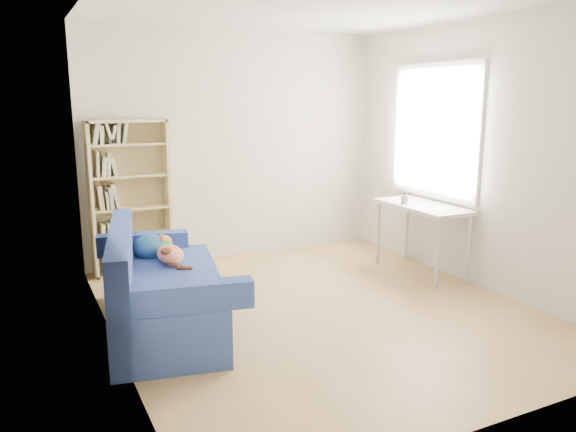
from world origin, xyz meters
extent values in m
plane|color=#A87F4C|center=(0.00, 0.00, 0.00)|extent=(4.00, 4.00, 0.00)
cube|color=silver|center=(0.00, 2.00, 1.30)|extent=(3.50, 0.04, 2.60)
cube|color=silver|center=(0.00, -2.00, 1.30)|extent=(3.50, 0.04, 2.60)
cube|color=silver|center=(-1.75, 0.00, 1.30)|extent=(0.04, 4.00, 2.60)
cube|color=silver|center=(1.75, 0.00, 1.30)|extent=(0.04, 4.00, 2.60)
cube|color=white|center=(0.00, 0.00, 2.60)|extent=(3.50, 4.00, 0.04)
cube|color=white|center=(1.75, 0.60, 1.50)|extent=(0.01, 1.20, 1.30)
cube|color=navy|center=(-1.32, 0.21, 0.22)|extent=(1.15, 1.86, 0.43)
cube|color=navy|center=(-1.65, 0.21, 0.64)|extent=(0.50, 1.73, 0.42)
cube|color=navy|center=(-1.32, 1.00, 0.53)|extent=(0.83, 0.32, 0.19)
cube|color=navy|center=(-1.32, -0.58, 0.53)|extent=(0.83, 0.32, 0.19)
cube|color=navy|center=(-1.30, 0.21, 0.45)|extent=(1.11, 1.72, 0.05)
ellipsoid|color=#2B588B|center=(-1.31, 0.76, 0.55)|extent=(0.30, 0.33, 0.23)
ellipsoid|color=red|center=(-1.22, 0.43, 0.55)|extent=(0.22, 0.39, 0.16)
ellipsoid|color=silver|center=(-1.16, 0.54, 0.54)|extent=(0.13, 0.17, 0.10)
ellipsoid|color=#33160E|center=(-1.24, 0.38, 0.59)|extent=(0.13, 0.19, 0.07)
sphere|color=red|center=(-1.20, 0.70, 0.59)|extent=(0.14, 0.14, 0.14)
cone|color=red|center=(-1.22, 0.74, 0.65)|extent=(0.06, 0.06, 0.07)
cone|color=red|center=(-1.22, 0.67, 0.65)|extent=(0.06, 0.06, 0.07)
cylinder|color=#2AD460|center=(-1.20, 0.64, 0.57)|extent=(0.11, 0.04, 0.11)
cylinder|color=#33160E|center=(-1.23, 0.21, 0.52)|extent=(0.09, 0.15, 0.05)
cube|color=tan|center=(-1.65, 1.85, 0.81)|extent=(0.03, 0.25, 1.63)
cube|color=tan|center=(-0.86, 1.85, 0.81)|extent=(0.03, 0.25, 1.63)
cube|color=tan|center=(-1.25, 1.85, 1.61)|extent=(0.81, 0.25, 0.03)
cube|color=tan|center=(-1.25, 1.85, 0.01)|extent=(0.81, 0.25, 0.03)
cube|color=tan|center=(-1.25, 1.97, 0.81)|extent=(0.81, 0.02, 1.63)
cube|color=white|center=(1.48, 0.46, 0.73)|extent=(0.50, 1.09, 0.04)
cylinder|color=silver|center=(1.68, 0.95, 0.35)|extent=(0.04, 0.04, 0.71)
cylinder|color=silver|center=(1.68, -0.04, 0.35)|extent=(0.04, 0.04, 0.71)
cylinder|color=silver|center=(1.28, 0.95, 0.35)|extent=(0.04, 0.04, 0.71)
cylinder|color=silver|center=(1.28, -0.04, 0.35)|extent=(0.04, 0.04, 0.71)
cylinder|color=white|center=(1.34, 0.58, 0.79)|extent=(0.08, 0.08, 0.09)
camera|label=1|loc=(-2.34, -4.09, 1.85)|focal=35.00mm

